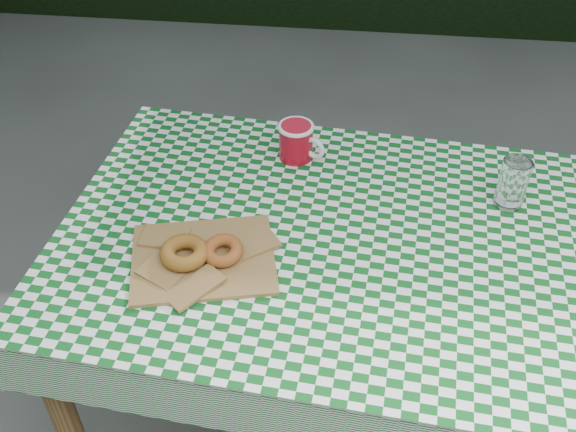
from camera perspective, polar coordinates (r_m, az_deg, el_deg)
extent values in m
cube|color=#53361C|center=(1.82, 4.23, -10.75)|extent=(1.37, 0.98, 0.75)
cube|color=#0C511A|center=(1.54, 4.91, -1.98)|extent=(1.39, 1.00, 0.01)
cube|color=olive|center=(1.49, -7.21, -3.53)|extent=(0.36, 0.31, 0.02)
torus|color=brown|center=(1.47, -8.79, -3.09)|extent=(0.14, 0.14, 0.03)
torus|color=#A24B21|center=(1.46, -5.55, -2.94)|extent=(0.12, 0.12, 0.03)
cylinder|color=white|center=(1.67, 18.53, 2.66)|extent=(0.09, 0.09, 0.12)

